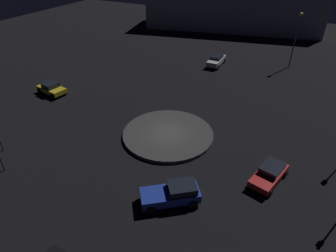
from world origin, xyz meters
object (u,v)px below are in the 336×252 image
object	(u,v)px
car_yellow	(51,88)
store_building	(233,8)
car_blue	(173,194)
car_silver	(216,60)
streetlamp_south	(297,31)
car_red	(270,174)

from	to	relation	value
car_yellow	store_building	bearing A→B (deg)	-95.20
car_blue	car_silver	world-z (taller)	car_blue
streetlamp_south	store_building	world-z (taller)	store_building
car_yellow	store_building	distance (m)	44.40
car_yellow	streetlamp_south	world-z (taller)	streetlamp_south
car_red	car_silver	world-z (taller)	car_silver
car_red	store_building	bearing A→B (deg)	-145.46
car_silver	car_yellow	world-z (taller)	car_silver
car_silver	car_yellow	bearing A→B (deg)	140.58
car_red	streetlamp_south	xyz separation A→B (m)	(1.93, -27.33, 4.82)
streetlamp_south	store_building	size ratio (longest dim) A/B	0.22
car_silver	store_building	world-z (taller)	store_building
car_blue	store_building	xyz separation A→B (m)	(10.78, -52.40, 3.35)
car_silver	car_yellow	size ratio (longest dim) A/B	1.10
car_silver	streetlamp_south	distance (m)	12.28
car_silver	car_blue	bearing A→B (deg)	-167.79
streetlamp_south	car_red	bearing A→B (deg)	94.05
car_blue	car_silver	xyz separation A→B (m)	(6.31, -28.76, -0.06)
car_red	car_blue	bearing A→B (deg)	-32.14
car_red	streetlamp_south	size ratio (longest dim) A/B	0.54
car_blue	store_building	distance (m)	53.60
streetlamp_south	store_building	xyz separation A→B (m)	(14.95, -19.33, -1.34)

